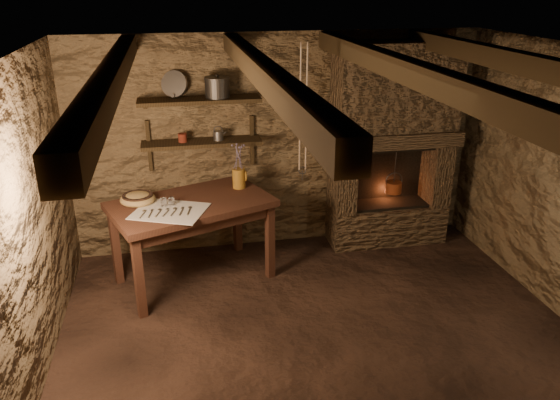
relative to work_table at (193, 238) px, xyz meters
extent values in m
plane|color=black|center=(1.02, -1.28, -0.47)|extent=(4.50, 4.50, 0.00)
cube|color=#4D3A24|center=(1.02, 0.72, 0.73)|extent=(4.50, 0.04, 2.40)
cube|color=#4D3A24|center=(1.02, -3.28, 0.73)|extent=(4.50, 0.04, 2.40)
cube|color=#4D3A24|center=(-1.23, -1.28, 0.73)|extent=(0.04, 4.00, 2.40)
cube|color=black|center=(1.02, -1.28, 1.93)|extent=(4.50, 4.00, 0.04)
cube|color=black|center=(-0.48, -1.28, 1.84)|extent=(0.14, 3.95, 0.16)
cube|color=black|center=(0.52, -1.28, 1.84)|extent=(0.14, 3.95, 0.16)
cube|color=black|center=(1.52, -1.28, 1.84)|extent=(0.14, 3.95, 0.16)
cube|color=black|center=(2.52, -1.28, 1.84)|extent=(0.14, 3.95, 0.16)
cube|color=black|center=(0.17, 0.56, 0.83)|extent=(1.25, 0.30, 0.04)
cube|color=black|center=(0.17, 0.56, 1.28)|extent=(1.25, 0.30, 0.04)
cube|color=#3E2E1F|center=(2.27, 0.49, -0.25)|extent=(1.35, 0.45, 0.45)
cube|color=#3E2E1F|center=(1.71, 0.49, 0.35)|extent=(0.23, 0.45, 0.75)
cube|color=#3E2E1F|center=(2.83, 0.49, 0.35)|extent=(0.23, 0.45, 0.75)
cube|color=#3E2E1F|center=(2.27, 0.46, 0.81)|extent=(1.43, 0.51, 0.16)
cube|color=#3E2E1F|center=(2.27, 0.49, 1.36)|extent=(1.35, 0.45, 0.94)
cube|color=black|center=(2.27, 0.68, 0.35)|extent=(0.90, 0.06, 0.75)
cube|color=#361C13|center=(0.00, 0.00, 0.37)|extent=(1.74, 1.36, 0.07)
cube|color=#361C13|center=(0.00, 0.00, 0.27)|extent=(1.57, 1.19, 0.11)
cube|color=beige|center=(-0.20, -0.21, 0.41)|extent=(0.80, 0.73, 0.01)
cylinder|color=#AF7521|center=(0.52, 0.29, 0.51)|extent=(0.17, 0.17, 0.21)
torus|color=#AF7521|center=(0.59, 0.29, 0.53)|extent=(0.02, 0.11, 0.11)
ellipsoid|color=olive|center=(-0.50, 0.06, 0.44)|extent=(0.42, 0.42, 0.12)
cylinder|color=#2D2B28|center=(0.35, 0.56, 1.39)|extent=(0.32, 0.32, 0.19)
cylinder|color=gray|center=(-0.07, 0.66, 1.44)|extent=(0.30, 0.22, 0.27)
cylinder|color=#5D1C12|center=(-0.03, 0.56, 0.89)|extent=(0.12, 0.12, 0.09)
cylinder|color=maroon|center=(2.31, 0.44, 0.21)|extent=(0.23, 0.23, 0.13)
torus|color=#2D2B28|center=(2.31, 0.44, 0.29)|extent=(0.21, 0.01, 0.21)
cylinder|color=#2D2B28|center=(2.31, 0.44, 0.47)|extent=(0.01, 0.01, 0.44)
camera|label=1|loc=(-0.10, -5.02, 2.44)|focal=35.00mm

